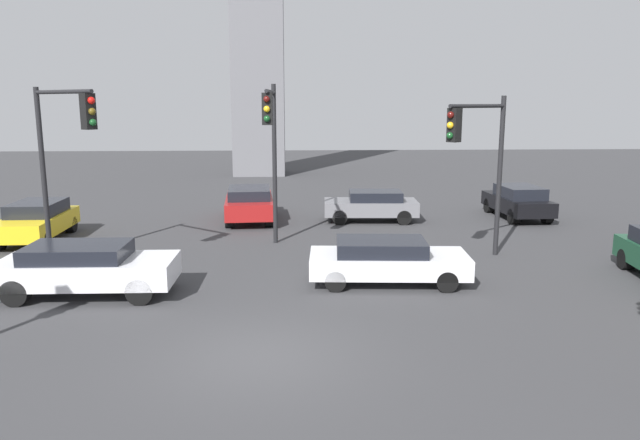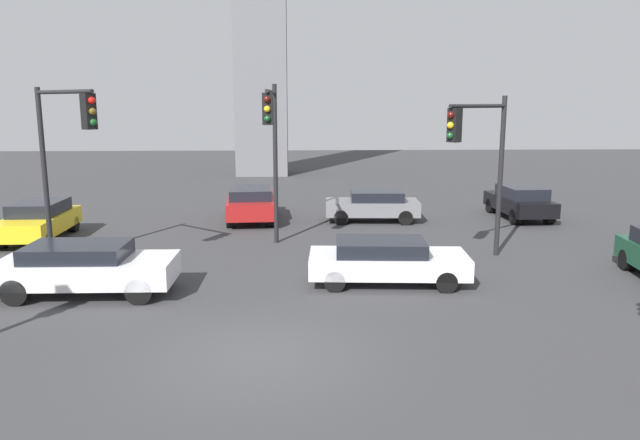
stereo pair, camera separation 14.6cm
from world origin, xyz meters
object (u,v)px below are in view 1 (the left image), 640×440
traffic_light_2 (271,135)px  car_3 (249,203)px  traffic_light_1 (64,140)px  car_5 (85,268)px  traffic_light_4 (478,147)px  car_0 (518,201)px  car_1 (37,220)px  car_4 (372,205)px  car_2 (387,260)px

traffic_light_2 → car_3: traffic_light_2 is taller
traffic_light_1 → traffic_light_2: bearing=60.6°
car_5 → traffic_light_2: bearing=45.8°
car_3 → traffic_light_4: bearing=-137.3°
car_0 → car_3: size_ratio=0.91×
traffic_light_1 → traffic_light_4: traffic_light_1 is taller
car_1 → car_5: size_ratio=0.92×
traffic_light_4 → car_4: (-2.39, 6.84, -2.97)m
car_4 → car_3: bearing=-1.5°
car_4 → car_5: (-8.91, -9.78, 0.05)m
car_2 → car_5: bearing=-171.3°
traffic_light_2 → car_2: traffic_light_2 is taller
car_0 → car_5: (-15.47, -10.19, -0.01)m
car_0 → car_5: size_ratio=0.91×
car_0 → car_5: car_0 is taller
car_0 → car_2: car_0 is taller
car_2 → car_3: 10.50m
traffic_light_1 → car_5: 4.32m
car_4 → traffic_light_2: bearing=53.3°
car_1 → car_5: 7.83m
car_0 → car_4: 6.57m
car_2 → car_5: car_5 is taller
traffic_light_4 → car_1: bearing=-53.3°
car_4 → car_5: 13.23m
car_1 → car_2: bearing=62.6°
car_3 → car_2: bearing=-158.5°
traffic_light_4 → car_5: 12.04m
traffic_light_2 → car_5: traffic_light_2 is taller
traffic_light_1 → car_3: 9.56m
car_4 → car_5: car_5 is taller
car_3 → traffic_light_1: bearing=143.2°
traffic_light_1 → car_0: bearing=65.0°
traffic_light_1 → traffic_light_4: 12.58m
traffic_light_2 → car_5: bearing=-41.4°
car_2 → car_3: car_3 is taller
traffic_light_1 → traffic_light_2: size_ratio=0.97×
traffic_light_2 → car_1: traffic_light_2 is taller
traffic_light_1 → car_1: 5.88m
traffic_light_1 → car_2: traffic_light_1 is taller
car_5 → car_4: bearing=48.3°
traffic_light_1 → car_2: 10.14m
traffic_light_4 → car_5: (-11.30, -2.94, -2.93)m
car_1 → car_5: car_1 is taller
car_2 → car_4: car_4 is taller
traffic_light_1 → car_3: (4.90, 7.57, -3.17)m
car_2 → traffic_light_4: bearing=38.9°
car_0 → car_5: bearing=120.7°
car_1 → car_0: bearing=99.1°
traffic_light_1 → car_0: 18.65m
car_2 → car_5: 8.16m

